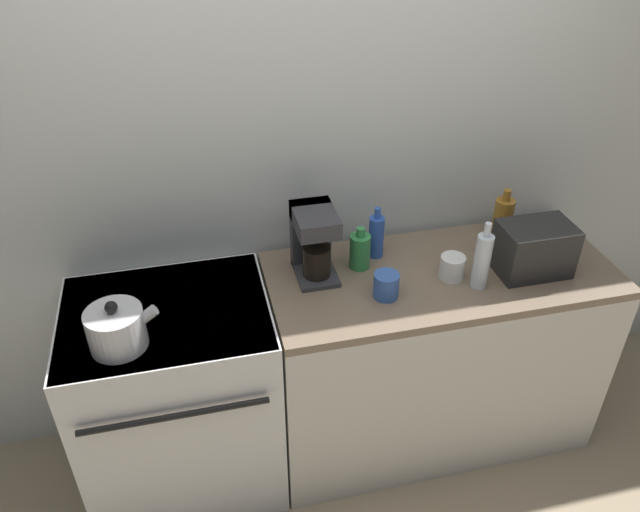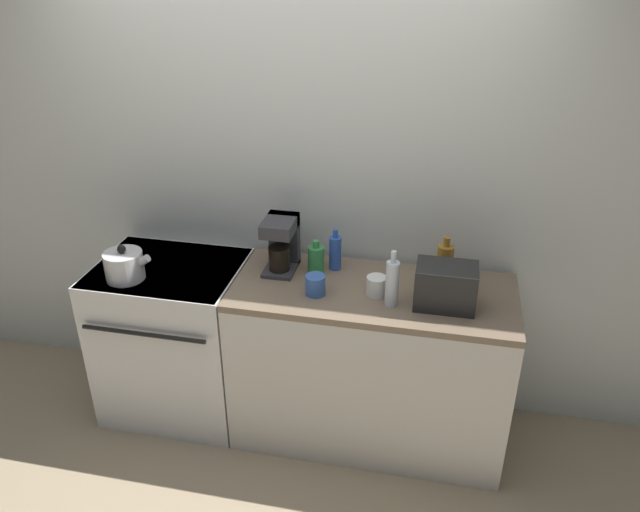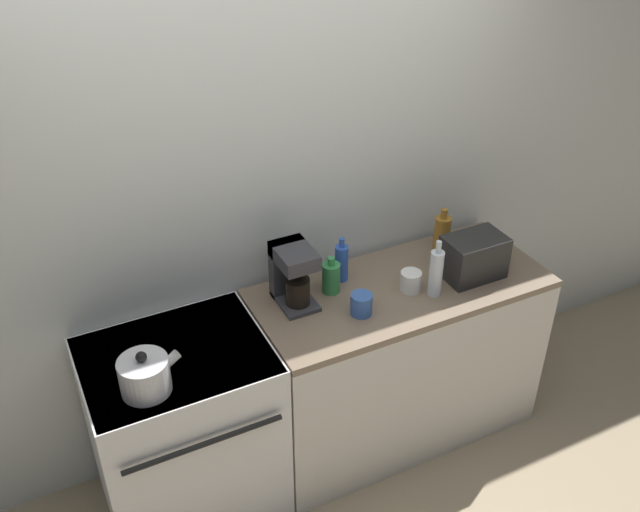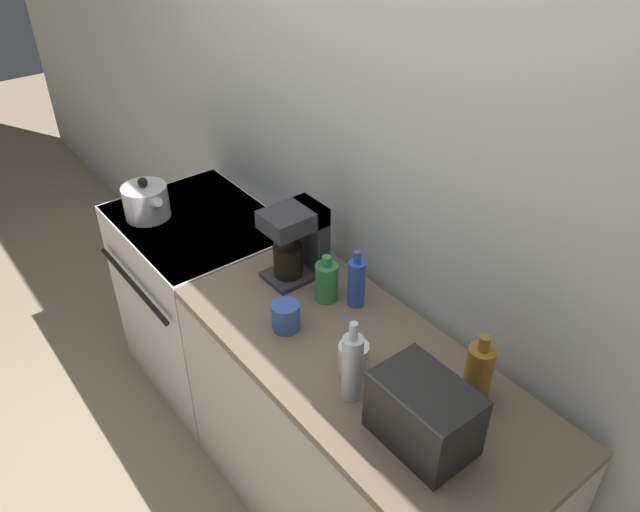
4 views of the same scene
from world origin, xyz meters
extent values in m
plane|color=tan|center=(0.00, 0.00, 0.00)|extent=(12.00, 12.00, 0.00)
cube|color=silver|center=(0.00, 0.68, 1.30)|extent=(8.00, 0.05, 2.60)
cube|color=silver|center=(-0.61, 0.31, 0.46)|extent=(0.78, 0.62, 0.92)
cube|color=black|center=(-0.61, 0.31, 0.91)|extent=(0.77, 0.61, 0.02)
cylinder|color=black|center=(-0.78, 0.18, 0.92)|extent=(0.20, 0.20, 0.01)
cylinder|color=black|center=(-0.43, 0.18, 0.92)|extent=(0.20, 0.20, 0.01)
cylinder|color=black|center=(-0.78, 0.44, 0.92)|extent=(0.20, 0.20, 0.01)
cylinder|color=black|center=(-0.43, 0.44, 0.92)|extent=(0.20, 0.20, 0.01)
cylinder|color=black|center=(-0.61, -0.03, 0.72)|extent=(0.67, 0.02, 0.02)
cube|color=silver|center=(0.51, 0.31, 0.44)|extent=(1.43, 0.63, 0.89)
cube|color=#7A6651|center=(0.51, 0.31, 0.91)|extent=(1.43, 0.63, 0.04)
cylinder|color=silver|center=(-0.76, 0.16, 1.00)|extent=(0.20, 0.20, 0.15)
sphere|color=black|center=(-0.76, 0.16, 1.09)|extent=(0.04, 0.04, 0.04)
cylinder|color=silver|center=(-0.67, 0.16, 1.03)|extent=(0.11, 0.04, 0.10)
cube|color=black|center=(0.86, 0.24, 1.03)|extent=(0.29, 0.19, 0.21)
cube|color=black|center=(0.81, 0.24, 1.13)|extent=(0.03, 0.14, 0.01)
cube|color=black|center=(0.91, 0.24, 1.13)|extent=(0.03, 0.14, 0.01)
cube|color=#333338|center=(0.00, 0.41, 0.93)|extent=(0.16, 0.23, 0.02)
cube|color=#333338|center=(0.00, 0.50, 1.07)|extent=(0.16, 0.06, 0.29)
cube|color=#333338|center=(0.00, 0.41, 1.18)|extent=(0.16, 0.23, 0.07)
cylinder|color=black|center=(0.00, 0.39, 1.01)|extent=(0.11, 0.11, 0.13)
cylinder|color=silver|center=(0.61, 0.19, 1.04)|extent=(0.06, 0.06, 0.23)
cylinder|color=silver|center=(0.61, 0.19, 1.18)|extent=(0.03, 0.03, 0.06)
cylinder|color=#338C47|center=(0.19, 0.42, 1.00)|extent=(0.08, 0.08, 0.15)
cylinder|color=#338C47|center=(0.19, 0.42, 1.09)|extent=(0.03, 0.03, 0.04)
cylinder|color=#9E6B23|center=(0.85, 0.48, 1.02)|extent=(0.08, 0.08, 0.20)
cylinder|color=#9E6B23|center=(0.85, 0.48, 1.14)|extent=(0.03, 0.03, 0.05)
cylinder|color=#2D56B7|center=(0.28, 0.49, 1.02)|extent=(0.06, 0.06, 0.18)
cylinder|color=#2D56B7|center=(0.28, 0.49, 1.13)|extent=(0.03, 0.03, 0.05)
cylinder|color=white|center=(0.53, 0.27, 0.97)|extent=(0.10, 0.10, 0.10)
cylinder|color=#3860B2|center=(0.23, 0.21, 0.97)|extent=(0.10, 0.10, 0.10)
camera|label=1|loc=(-0.46, -1.59, 2.41)|focal=35.00mm
camera|label=2|loc=(0.80, -2.38, 2.53)|focal=35.00mm
camera|label=3|loc=(-1.07, -1.98, 2.90)|focal=40.00mm
camera|label=4|loc=(1.60, -0.70, 2.37)|focal=35.00mm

